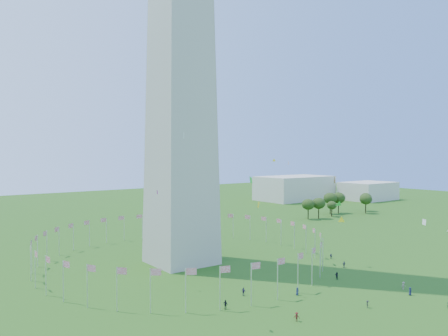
{
  "coord_description": "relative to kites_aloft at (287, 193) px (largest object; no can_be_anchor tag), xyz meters",
  "views": [
    {
      "loc": [
        -65.19,
        -57.87,
        31.89
      ],
      "look_at": [
        4.21,
        35.0,
        27.84
      ],
      "focal_mm": 35.0,
      "sensor_mm": 36.0,
      "label": 1
    }
  ],
  "objects": [
    {
      "name": "gov_building_east_b",
      "position": [
        175.27,
        98.02,
        -15.47
      ],
      "size": [
        35.0,
        25.0,
        12.0
      ],
      "primitive_type": "cube",
      "color": "beige",
      "rests_on": "ground"
    },
    {
      "name": "kites_aloft",
      "position": [
        0.0,
        0.0,
        0.0
      ],
      "size": [
        102.15,
        69.76,
        38.39
      ],
      "color": "green",
      "rests_on": "ground"
    },
    {
      "name": "gov_building_east_a",
      "position": [
        135.27,
        128.02,
        -13.47
      ],
      "size": [
        50.0,
        30.0,
        16.0
      ],
      "primitive_type": "cube",
      "color": "beige",
      "rests_on": "ground"
    },
    {
      "name": "ground",
      "position": [
        -14.73,
        -21.98,
        -21.47
      ],
      "size": [
        600.0,
        600.0,
        0.0
      ],
      "primitive_type": "plane",
      "color": "#1F4B11",
      "rests_on": "ground"
    },
    {
      "name": "tree_line_east",
      "position": [
        100.55,
        63.7,
        -16.43
      ],
      "size": [
        53.35,
        16.16,
        10.96
      ],
      "color": "#2F4D19",
      "rests_on": "ground"
    },
    {
      "name": "flag_ring",
      "position": [
        -14.73,
        28.02,
        -16.97
      ],
      "size": [
        80.24,
        80.24,
        9.0
      ],
      "color": "silver",
      "rests_on": "ground"
    },
    {
      "name": "crowd",
      "position": [
        -3.5,
        -23.11,
        -20.6
      ],
      "size": [
        95.54,
        53.26,
        1.92
      ],
      "color": "#571315",
      "rests_on": "ground"
    }
  ]
}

